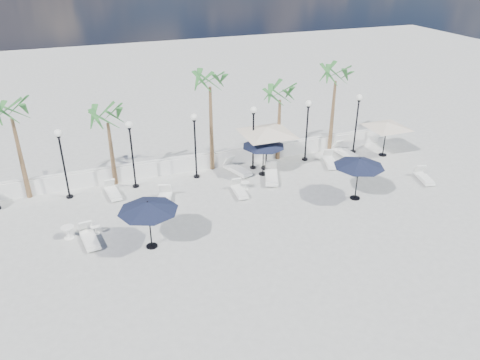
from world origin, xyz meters
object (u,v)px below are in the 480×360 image
object	(u,v)px
parasol_navy_right	(359,163)
lounger_1	(163,200)
lounger_8	(424,177)
parasol_cream_sq_a	(267,127)
lounger_6	(272,176)
lounger_3	(237,169)
parasol_navy_left	(148,207)
lounger_4	(239,191)
parasol_cream_sq_b	(387,122)
lounger_5	(330,161)
lounger_0	(113,192)
parasol_navy_mid	(264,143)
lounger_2	(89,238)
lounger_7	(345,152)

from	to	relation	value
parasol_navy_right	lounger_1	bearing A→B (deg)	163.30
lounger_8	parasol_cream_sq_a	xyz separation A→B (m)	(-7.78, 4.65, 2.40)
parasol_navy_right	lounger_6	bearing A→B (deg)	132.67
lounger_3	parasol_navy_left	size ratio (longest dim) A/B	0.80
lounger_4	parasol_cream_sq_b	xyz separation A→B (m)	(10.40, 1.70, 2.00)
lounger_5	parasol_cream_sq_b	xyz separation A→B (m)	(3.89, 0.11, 1.98)
lounger_0	parasol_navy_mid	size ratio (longest dim) A/B	0.73
lounger_2	parasol_navy_right	world-z (taller)	parasol_navy_right
lounger_7	parasol_navy_left	xyz separation A→B (m)	(-13.45, -5.77, 1.80)
lounger_4	parasol_navy_left	world-z (taller)	parasol_navy_left
lounger_0	parasol_navy_right	world-z (taller)	parasol_navy_right
parasol_navy_left	parasol_navy_right	bearing A→B (deg)	3.49
parasol_cream_sq_a	parasol_cream_sq_b	bearing A→B (deg)	-5.78
lounger_2	parasol_cream_sq_a	xyz separation A→B (m)	(10.55, 4.44, 2.38)
lounger_4	lounger_7	world-z (taller)	lounger_7
lounger_1	parasol_cream_sq_a	distance (m)	7.43
lounger_7	lounger_2	bearing A→B (deg)	-171.74
lounger_5	lounger_6	distance (m)	4.25
lounger_3	lounger_8	size ratio (longest dim) A/B	1.17
lounger_3	parasol_cream_sq_b	bearing A→B (deg)	-24.36
lounger_1	lounger_2	bearing A→B (deg)	-129.69
lounger_0	parasol_navy_mid	distance (m)	8.72
lounger_5	lounger_7	world-z (taller)	lounger_7
parasol_navy_mid	parasol_cream_sq_a	bearing A→B (deg)	54.35
lounger_7	parasol_cream_sq_a	xyz separation A→B (m)	(-5.46, -0.02, 2.37)
lounger_4	lounger_6	bearing A→B (deg)	25.42
lounger_0	lounger_5	distance (m)	12.93
lounger_6	lounger_7	xyz separation A→B (m)	(5.78, 1.55, -0.02)
lounger_4	parasol_cream_sq_a	size ratio (longest dim) A/B	0.30
lounger_6	lounger_3	bearing A→B (deg)	156.32
lounger_5	parasol_navy_right	xyz separation A→B (m)	(-0.93, -4.18, 1.84)
lounger_2	lounger_4	distance (m)	8.16
parasol_navy_right	parasol_navy_left	bearing A→B (deg)	-176.51
lounger_0	lounger_6	xyz separation A→B (m)	(8.71, -1.23, 0.05)
lounger_3	lounger_7	distance (m)	7.29
lounger_4	lounger_7	xyz separation A→B (m)	(8.09, 2.51, 0.04)
lounger_0	parasol_navy_mid	bearing A→B (deg)	-9.51
lounger_1	lounger_6	world-z (taller)	lounger_6
lounger_3	parasol_cream_sq_b	distance (m)	9.84
lounger_0	lounger_8	bearing A→B (deg)	-21.49
parasol_navy_mid	parasol_cream_sq_b	bearing A→B (deg)	-0.73
lounger_1	lounger_5	distance (m)	10.66
lounger_2	parasol_navy_right	xyz separation A→B (m)	(13.50, -0.64, 1.84)
lounger_0	parasol_cream_sq_a	size ratio (longest dim) A/B	0.31
lounger_1	lounger_5	size ratio (longest dim) A/B	1.08
lounger_1	parasol_navy_mid	size ratio (longest dim) A/B	0.86
lounger_4	lounger_8	xyz separation A→B (m)	(10.41, -2.17, 0.00)
parasol_cream_sq_a	lounger_6	bearing A→B (deg)	-101.67
lounger_5	lounger_8	size ratio (longest dim) A/B	1.09
lounger_3	parasol_navy_right	xyz separation A→B (m)	(4.78, -5.10, 1.82)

